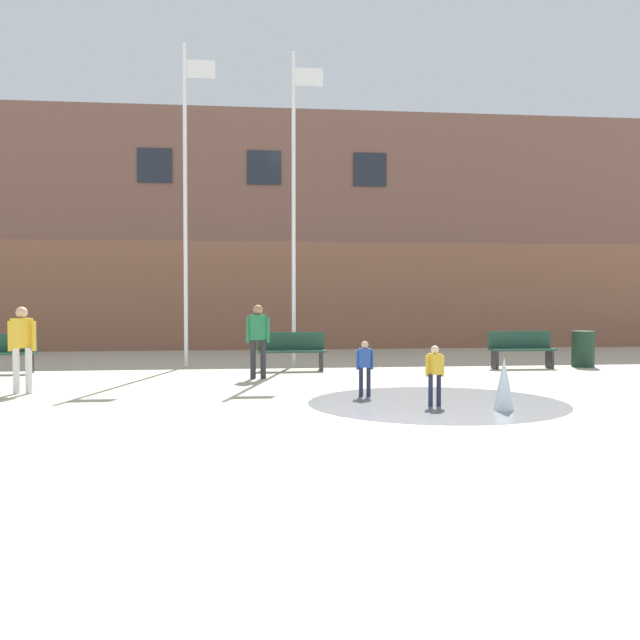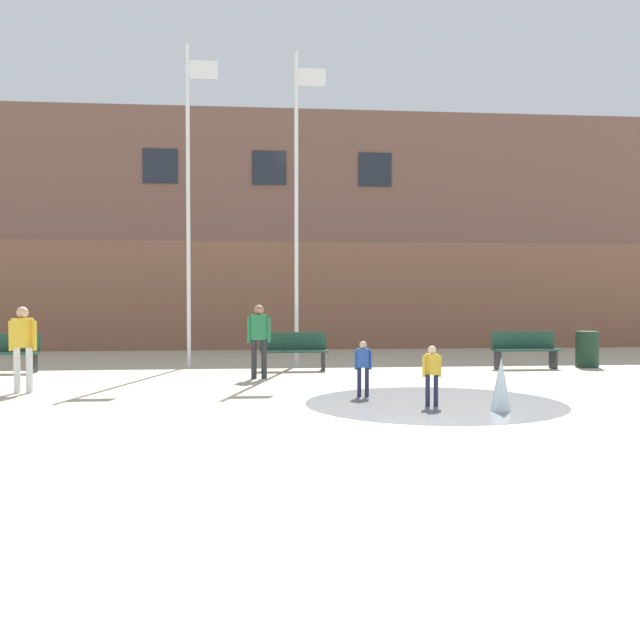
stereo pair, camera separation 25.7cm
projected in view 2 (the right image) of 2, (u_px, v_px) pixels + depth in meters
name	position (u px, v px, depth m)	size (l,w,h in m)	color
ground_plane	(317.00, 456.00, 8.38)	(100.00, 100.00, 0.00)	#BCB299
library_building	(267.00, 236.00, 27.45)	(36.00, 6.05, 7.91)	brown
splash_fountain	(459.00, 396.00, 12.11)	(4.32, 4.32, 0.83)	gray
park_bench_far_left	(3.00, 352.00, 17.25)	(1.60, 0.44, 0.91)	#28282D
park_bench_under_left_flagpole	(294.00, 350.00, 17.82)	(1.60, 0.44, 0.91)	#28282D
park_bench_near_trashcan	(525.00, 349.00, 18.30)	(1.60, 0.44, 0.91)	#28282D
child_running	(432.00, 371.00, 12.05)	(0.31, 0.24, 0.99)	#1E233D
teen_by_trashcan	(23.00, 342.00, 13.70)	(0.50, 0.39, 1.59)	silver
adult_near_bench	(259.00, 335.00, 16.07)	(0.50, 0.35, 1.59)	#28282D
child_with_pink_shirt	(363.00, 364.00, 13.22)	(0.31, 0.16, 0.99)	#1E233D
flagpole_left	(189.00, 196.00, 18.64)	(0.80, 0.10, 8.03)	silver
flagpole_right	(298.00, 200.00, 18.92)	(0.80, 0.10, 7.92)	silver
trash_can	(587.00, 349.00, 18.62)	(0.56, 0.56, 0.90)	#193323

